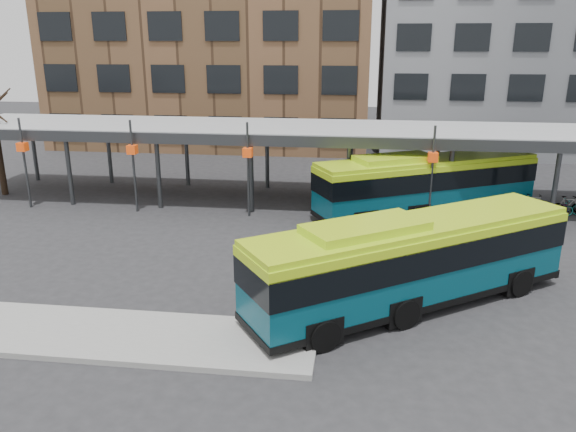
% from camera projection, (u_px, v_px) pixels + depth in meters
% --- Properties ---
extents(ground, '(120.00, 120.00, 0.00)m').
position_uv_depth(ground, '(280.00, 303.00, 19.30)').
color(ground, '#28282B').
rests_on(ground, ground).
extents(boarding_island, '(14.00, 3.00, 0.18)m').
position_uv_depth(boarding_island, '(88.00, 333.00, 17.11)').
color(boarding_island, gray).
rests_on(boarding_island, ground).
extents(canopy, '(40.00, 6.53, 4.80)m').
position_uv_depth(canopy, '(313.00, 132.00, 30.30)').
color(canopy, '#999B9E').
rests_on(canopy, ground).
extents(building_brick, '(26.00, 14.00, 22.00)m').
position_uv_depth(building_brick, '(216.00, 11.00, 47.49)').
color(building_brick, brown).
rests_on(building_brick, ground).
extents(building_grey, '(24.00, 14.00, 20.00)m').
position_uv_depth(building_grey, '(536.00, 22.00, 44.60)').
color(building_grey, slate).
rests_on(building_grey, ground).
extents(bus_front, '(11.08, 8.76, 3.24)m').
position_uv_depth(bus_front, '(411.00, 259.00, 18.61)').
color(bus_front, '#074354').
rests_on(bus_front, ground).
extents(bus_rear, '(11.54, 7.78, 3.24)m').
position_uv_depth(bus_rear, '(426.00, 183.00, 28.50)').
color(bus_rear, '#074354').
rests_on(bus_rear, ground).
extents(bike_rack, '(6.67, 1.43, 1.01)m').
position_uv_depth(bike_rack, '(570.00, 206.00, 28.88)').
color(bike_rack, slate).
rests_on(bike_rack, ground).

